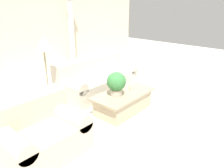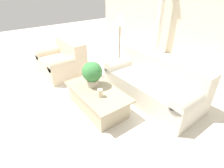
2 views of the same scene
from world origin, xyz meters
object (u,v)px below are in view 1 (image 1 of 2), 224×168
Objects in this scene: loveseat at (40,132)px; coffee_table at (123,102)px; sofa_long at (96,79)px; potted_plant at (116,83)px; floor_lamp at (44,49)px.

loveseat is 0.90× the size of coffee_table.
potted_plant reaches higher than sofa_long.
loveseat is 2.47× the size of potted_plant.
sofa_long is 1.34× the size of floor_lamp.
sofa_long is 1.64m from floor_lamp.
loveseat is 1.90m from coffee_table.
sofa_long is at bearing 72.34° from coffee_table.
potted_plant is (-0.20, 0.03, 0.48)m from coffee_table.
potted_plant reaches higher than coffee_table.
potted_plant is 0.32× the size of floor_lamp.
coffee_table is 2.76× the size of potted_plant.
coffee_table is 1.95m from floor_lamp.
sofa_long is 4.25× the size of potted_plant.
loveseat is at bearing 176.11° from coffee_table.
coffee_table is at bearing -107.66° from sofa_long.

